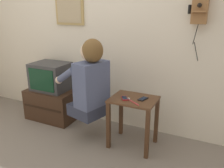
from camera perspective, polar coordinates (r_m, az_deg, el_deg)
The scene contains 11 objects.
ground_plane at distance 2.65m, azimuth -10.84°, elevation -16.99°, with size 14.00×14.00×0.00m, color slate.
wall_back at distance 3.02m, azimuth -1.00°, elevation 13.62°, with size 6.80×0.05×2.55m.
side_table at distance 2.62m, azimuth 5.15°, elevation -6.32°, with size 0.49×0.40×0.57m.
person at distance 2.66m, azimuth -5.33°, elevation 0.92°, with size 0.62×0.51×0.90m.
tv_stand at distance 3.45m, azimuth -13.96°, elevation -4.61°, with size 0.68×0.46×0.42m.
television at distance 3.33m, azimuth -14.50°, elevation 1.77°, with size 0.49×0.39×0.37m.
wall_phone_antique at distance 2.62m, azimuth 20.44°, elevation 17.01°, with size 0.19×0.19×0.74m.
framed_picture at distance 3.25m, azimuth -10.23°, elevation 17.41°, with size 0.42×0.03×0.41m.
cell_phone_held at distance 2.55m, azimuth 3.04°, elevation -3.43°, with size 0.12×0.14×0.01m.
cell_phone_spare at distance 2.55m, azimuth 7.47°, elevation -3.55°, with size 0.09×0.13×0.01m.
toothbrush at distance 2.47m, azimuth 4.97°, elevation -4.21°, with size 0.16×0.12×0.02m.
Camera 1 is at (1.35, -1.71, 1.51)m, focal length 38.00 mm.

